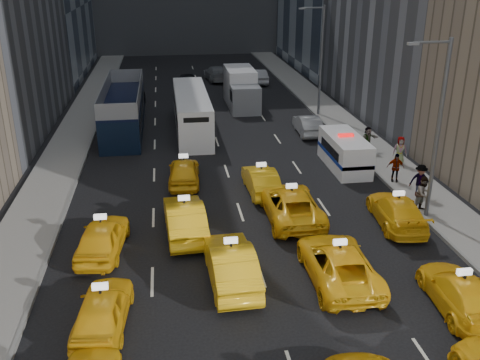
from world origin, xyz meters
The scene contains 30 objects.
sidewalk_west centered at (-10.50, 25.00, 0.07)m, with size 3.00×90.00×0.15m, color gray.
sidewalk_east centered at (10.50, 25.00, 0.07)m, with size 3.00×90.00×0.15m, color gray.
curb_west centered at (-9.05, 25.00, 0.09)m, with size 0.15×90.00×0.18m, color slate.
curb_east centered at (9.05, 25.00, 0.09)m, with size 0.15×90.00×0.18m, color slate.
streetlight_near centered at (9.18, 12.00, 4.92)m, with size 2.15×0.22×9.00m.
streetlight_far centered at (9.18, 32.00, 4.92)m, with size 2.15×0.22×9.00m.
taxi_8 centered at (-6.16, 5.29, 0.73)m, with size 1.73×4.30×1.47m, color yellow.
taxi_9 centered at (-1.30, 7.57, 0.83)m, with size 1.77×5.06×1.67m, color yellow.
taxi_10 centered at (3.05, 7.08, 0.76)m, with size 2.53×5.48×1.52m, color yellow.
taxi_11 centered at (6.94, 4.50, 0.69)m, with size 1.94×4.78×1.39m, color yellow.
taxi_12 centered at (-6.68, 10.71, 0.78)m, with size 1.84×4.56×1.55m, color yellow.
taxi_13 centered at (-2.95, 11.96, 0.84)m, with size 1.77×5.09×1.68m, color yellow.
taxi_14 centered at (2.43, 12.91, 0.79)m, with size 2.61×5.65×1.57m, color yellow.
taxi_15 centered at (7.48, 11.54, 0.72)m, with size 2.03×4.99×1.45m, color yellow.
taxi_16 centered at (-2.71, 18.34, 0.75)m, with size 1.77×4.41×1.50m, color yellow.
taxi_17 centered at (1.53, 16.43, 0.73)m, with size 1.54×4.41×1.45m, color yellow.
nypd_van centered at (7.45, 19.59, 1.01)m, with size 2.22×5.26×2.22m.
double_decker centered at (-6.79, 29.92, 1.77)m, with size 3.29×12.34×3.56m.
city_bus centered at (-1.62, 29.02, 1.49)m, with size 2.49×11.63×3.00m.
box_truck centered at (3.24, 36.02, 1.62)m, with size 3.27×7.43×3.29m.
misc_car_0 centered at (7.02, 26.96, 0.72)m, with size 1.53×4.39×1.45m, color #9FA1A6.
misc_car_1 centered at (-6.95, 40.31, 0.79)m, with size 2.61×5.67×1.57m, color black.
misc_car_2 centered at (2.16, 47.85, 0.79)m, with size 2.22×5.46×1.58m, color gray.
misc_car_3 centered at (-1.21, 43.80, 0.84)m, with size 1.98×4.92×1.68m, color black.
misc_car_4 centered at (6.38, 45.62, 0.77)m, with size 1.64×4.69×1.54m, color #AAABB2.
pedestrian_1 centered at (9.31, 12.56, 1.09)m, with size 0.92×0.50×1.88m, color gray.
pedestrian_2 centered at (10.00, 14.36, 1.06)m, with size 1.18×0.49×1.82m, color gray.
pedestrian_3 centered at (9.54, 16.60, 1.01)m, with size 1.00×0.46×1.71m, color gray.
pedestrian_4 centered at (11.00, 19.32, 1.06)m, with size 0.89×0.48×1.82m, color gray.
pedestrian_5 centered at (9.88, 22.03, 1.00)m, with size 1.58×0.46×1.71m, color gray.
Camera 1 is at (-3.57, -10.99, 12.09)m, focal length 40.00 mm.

